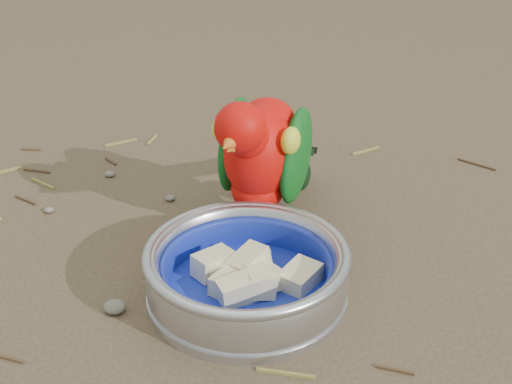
# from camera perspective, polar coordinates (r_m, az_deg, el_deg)

# --- Properties ---
(ground) EXTENTS (60.00, 60.00, 0.00)m
(ground) POSITION_cam_1_polar(r_m,az_deg,el_deg) (0.79, -0.83, -10.63)
(ground) COLOR brown
(food_bowl) EXTENTS (0.21, 0.21, 0.02)m
(food_bowl) POSITION_cam_1_polar(r_m,az_deg,el_deg) (0.83, -0.67, -7.35)
(food_bowl) COLOR #B2B2BA
(food_bowl) RESTS_ON ground
(bowl_wall) EXTENTS (0.21, 0.21, 0.04)m
(bowl_wall) POSITION_cam_1_polar(r_m,az_deg,el_deg) (0.82, -0.68, -5.65)
(bowl_wall) COLOR #B2B2BA
(bowl_wall) RESTS_ON food_bowl
(fruit_wedges) EXTENTS (0.13, 0.13, 0.03)m
(fruit_wedges) POSITION_cam_1_polar(r_m,az_deg,el_deg) (0.82, -0.68, -6.05)
(fruit_wedges) COLOR beige
(fruit_wedges) RESTS_ON food_bowl
(lory_parrot) EXTENTS (0.16, 0.24, 0.18)m
(lory_parrot) POSITION_cam_1_polar(r_m,az_deg,el_deg) (0.91, 0.30, 2.05)
(lory_parrot) COLOR red
(lory_parrot) RESTS_ON ground
(ground_debris) EXTENTS (0.90, 0.80, 0.01)m
(ground_debris) POSITION_cam_1_polar(r_m,az_deg,el_deg) (0.84, 0.02, -7.26)
(ground_debris) COLOR olive
(ground_debris) RESTS_ON ground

